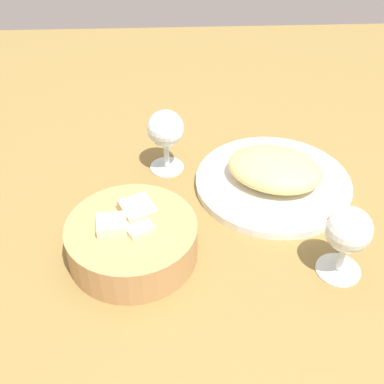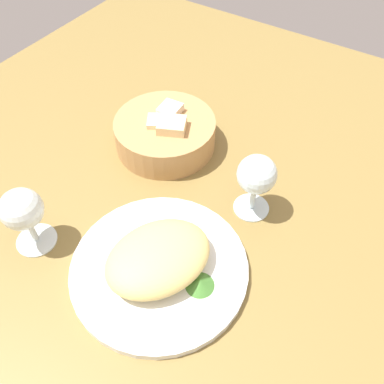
{
  "view_description": "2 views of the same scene",
  "coord_description": "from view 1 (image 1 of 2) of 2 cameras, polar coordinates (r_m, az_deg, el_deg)",
  "views": [
    {
      "loc": [
        8.88,
        72.63,
        56.37
      ],
      "look_at": [
        5.98,
        8.83,
        3.51
      ],
      "focal_mm": 47.43,
      "sensor_mm": 36.0,
      "label": 1
    },
    {
      "loc": [
        -33.34,
        -18.23,
        56.8
      ],
      "look_at": [
        3.93,
        5.61,
        5.18
      ],
      "focal_mm": 38.97,
      "sensor_mm": 36.0,
      "label": 2
    }
  ],
  "objects": [
    {
      "name": "bread_basket",
      "position": [
        0.76,
        -6.74,
        -5.27
      ],
      "size": [
        19.41,
        19.41,
        7.77
      ],
      "color": "tan",
      "rests_on": "ground_plane"
    },
    {
      "name": "wine_glass_far",
      "position": [
        0.73,
        17.12,
        -4.49
      ],
      "size": [
        6.56,
        6.56,
        11.6
      ],
      "color": "silver",
      "rests_on": "ground_plane"
    },
    {
      "name": "wine_glass_near",
      "position": [
        0.9,
        -2.99,
        6.79
      ],
      "size": [
        6.51,
        6.51,
        11.88
      ],
      "color": "silver",
      "rests_on": "ground_plane"
    },
    {
      "name": "lettuce_garnish",
      "position": [
        0.95,
        8.12,
        4.33
      ],
      "size": [
        4.39,
        4.39,
        1.59
      ],
      "primitive_type": "cone",
      "color": "#448031",
      "rests_on": "plate"
    },
    {
      "name": "ground_plane",
      "position": [
        0.93,
        3.43,
        1.43
      ],
      "size": [
        140.0,
        140.0,
        2.0
      ],
      "primitive_type": "cube",
      "color": "olive"
    },
    {
      "name": "omelette",
      "position": [
        0.88,
        9.28,
        2.59
      ],
      "size": [
        20.17,
        18.27,
        4.84
      ],
      "primitive_type": "ellipsoid",
      "rotation": [
        0.0,
        0.0,
        -0.42
      ],
      "color": "#DDC26F",
      "rests_on": "plate"
    },
    {
      "name": "plate",
      "position": [
        0.9,
        9.08,
        1.01
      ],
      "size": [
        27.22,
        27.22,
        1.4
      ],
      "primitive_type": "cylinder",
      "color": "white",
      "rests_on": "ground_plane"
    }
  ]
}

